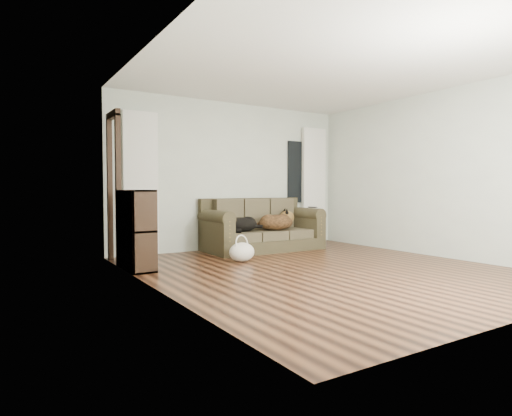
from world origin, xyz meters
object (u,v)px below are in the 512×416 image
sofa (263,224)px  dog_shepherd (277,222)px  dog_black_lab (239,224)px  bookshelf (136,231)px  tote_bag (242,251)px

sofa → dog_shepherd: 0.25m
sofa → dog_black_lab: sofa is taller
dog_shepherd → bookshelf: bearing=10.4°
dog_black_lab → tote_bag: (-0.42, -0.83, -0.32)m
tote_bag → dog_shepherd: bearing=33.4°
dog_black_lab → bookshelf: (-1.89, -0.57, 0.02)m
dog_shepherd → tote_bag: dog_shepherd is taller
bookshelf → tote_bag: bearing=-12.4°
dog_black_lab → tote_bag: size_ratio=1.52×
dog_shepherd → bookshelf: (-2.62, -0.50, 0.01)m
sofa → bookshelf: bookshelf is taller
sofa → tote_bag: 1.30m
bookshelf → dog_black_lab: bearing=14.4°
dog_shepherd → dog_black_lab: bearing=-6.2°
dog_black_lab → dog_shepherd: size_ratio=0.86×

